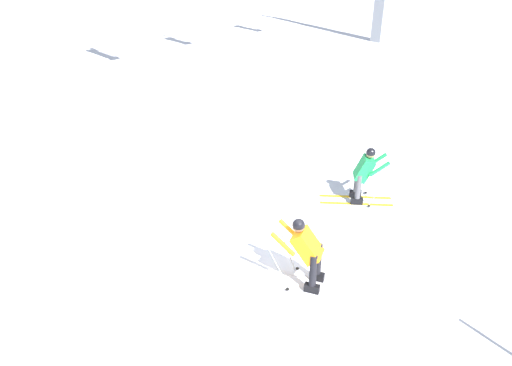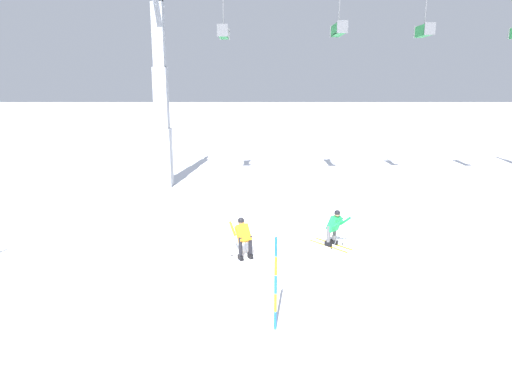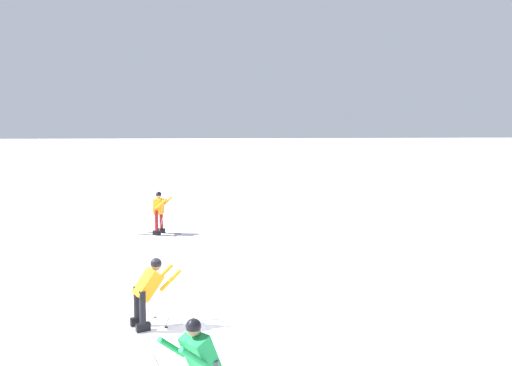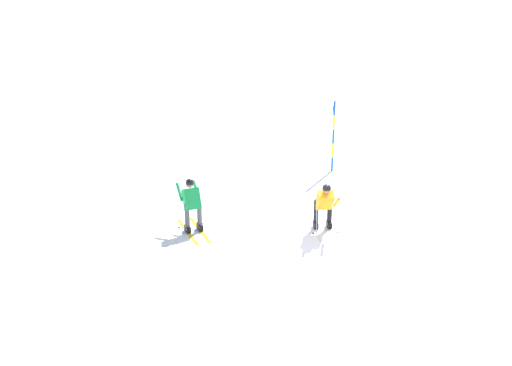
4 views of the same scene
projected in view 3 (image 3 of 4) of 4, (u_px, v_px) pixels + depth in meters
The scene contains 4 objects.
ground_plane at pixel (176, 330), 10.58m from camera, with size 260.00×260.00×0.00m, color white.
skier_carving_main at pixel (148, 288), 10.65m from camera, with size 1.23×1.74×1.52m.
skier_distant_uphill at pixel (159, 210), 19.56m from camera, with size 0.97×1.63×1.60m.
skier_distant_downhill at pixel (200, 359), 7.47m from camera, with size 1.48×1.58×1.50m.
Camera 3 is at (10.28, 0.76, 4.06)m, focal length 37.70 mm.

